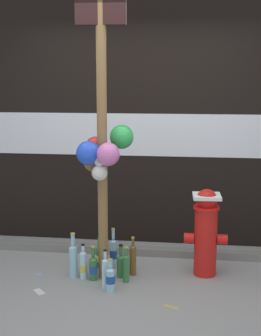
# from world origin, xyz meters

# --- Properties ---
(ground_plane) EXTENTS (14.00, 14.00, 0.00)m
(ground_plane) POSITION_xyz_m (0.00, 0.00, 0.00)
(ground_plane) COLOR gray
(building_wall) EXTENTS (10.00, 0.21, 3.06)m
(building_wall) POSITION_xyz_m (0.00, 1.64, 1.53)
(building_wall) COLOR black
(building_wall) RESTS_ON ground_plane
(curb_strip) EXTENTS (8.00, 0.12, 0.08)m
(curb_strip) POSITION_xyz_m (0.00, 1.12, 0.04)
(curb_strip) COLOR slate
(curb_strip) RESTS_ON ground_plane
(memorial_post) EXTENTS (0.49, 0.52, 2.68)m
(memorial_post) POSITION_xyz_m (-0.22, 0.46, 1.44)
(memorial_post) COLOR olive
(memorial_post) RESTS_ON ground_plane
(fire_hydrant) EXTENTS (0.41, 0.27, 0.84)m
(fire_hydrant) POSITION_xyz_m (0.73, 0.67, 0.44)
(fire_hydrant) COLOR red
(fire_hydrant) RESTS_ON ground_plane
(bottle_0) EXTENTS (0.06, 0.06, 0.34)m
(bottle_0) POSITION_xyz_m (0.00, 0.39, 0.14)
(bottle_0) COLOR #337038
(bottle_0) RESTS_ON ground_plane
(bottle_1) EXTENTS (0.06, 0.06, 0.36)m
(bottle_1) POSITION_xyz_m (-0.17, 0.24, 0.15)
(bottle_1) COLOR #B2DBEA
(bottle_1) RESTS_ON ground_plane
(bottle_2) EXTENTS (0.08, 0.08, 0.31)m
(bottle_2) POSITION_xyz_m (-0.11, 0.16, 0.13)
(bottle_2) COLOR #93CCE0
(bottle_2) RESTS_ON ground_plane
(bottle_3) EXTENTS (0.08, 0.08, 0.32)m
(bottle_3) POSITION_xyz_m (-0.07, 0.50, 0.13)
(bottle_3) COLOR #337038
(bottle_3) RESTS_ON ground_plane
(bottle_4) EXTENTS (0.07, 0.07, 0.40)m
(bottle_4) POSITION_xyz_m (-0.18, 0.75, 0.15)
(bottle_4) COLOR #93CCE0
(bottle_4) RESTS_ON ground_plane
(bottle_5) EXTENTS (0.08, 0.08, 0.32)m
(bottle_5) POSITION_xyz_m (-0.32, 0.73, 0.11)
(bottle_5) COLOR #337038
(bottle_5) RESTS_ON ground_plane
(bottle_6) EXTENTS (0.08, 0.08, 0.43)m
(bottle_6) POSITION_xyz_m (-0.51, 0.45, 0.18)
(bottle_6) COLOR #93CCE0
(bottle_6) RESTS_ON ground_plane
(bottle_7) EXTENTS (0.07, 0.07, 0.34)m
(bottle_7) POSITION_xyz_m (-0.41, 0.42, 0.14)
(bottle_7) COLOR #B2DBEA
(bottle_7) RESTS_ON ground_plane
(bottle_8) EXTENTS (0.08, 0.08, 0.33)m
(bottle_8) POSITION_xyz_m (-0.31, 0.40, 0.12)
(bottle_8) COLOR #337038
(bottle_8) RESTS_ON ground_plane
(bottle_9) EXTENTS (0.08, 0.08, 0.31)m
(bottle_9) POSITION_xyz_m (-0.26, 0.62, 0.13)
(bottle_9) COLOR #93CCE0
(bottle_9) RESTS_ON ground_plane
(bottle_10) EXTENTS (0.06, 0.06, 0.38)m
(bottle_10) POSITION_xyz_m (0.04, 0.57, 0.16)
(bottle_10) COLOR brown
(bottle_10) RESTS_ON ground_plane
(litter_0) EXTENTS (0.15, 0.10, 0.01)m
(litter_0) POSITION_xyz_m (0.44, -0.06, 0.00)
(litter_0) COLOR tan
(litter_0) RESTS_ON ground_plane
(litter_1) EXTENTS (0.10, 0.10, 0.01)m
(litter_1) POSITION_xyz_m (-0.86, 0.44, 0.00)
(litter_1) COLOR #8C99B2
(litter_1) RESTS_ON ground_plane
(litter_3) EXTENTS (0.14, 0.14, 0.01)m
(litter_3) POSITION_xyz_m (-0.74, 0.08, 0.00)
(litter_3) COLOR silver
(litter_3) RESTS_ON ground_plane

